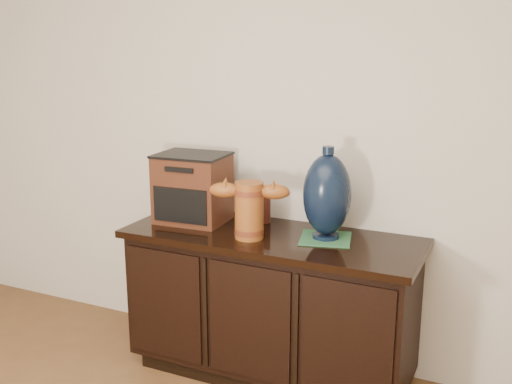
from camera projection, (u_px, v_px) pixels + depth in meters
The scene contains 6 objects.
sideboard at pixel (271, 304), 3.01m from camera, with size 1.46×0.56×0.75m.
terracotta_vessel at pixel (249, 207), 2.83m from camera, with size 0.39×0.18×0.27m.
tv_radio at pixel (193, 188), 3.10m from camera, with size 0.37×0.31×0.36m.
green_mat at pixel (326, 238), 2.85m from camera, with size 0.24×0.24×0.01m, color #295C36.
lamp_base at pixel (327, 195), 2.80m from camera, with size 0.27×0.27×0.44m.
spray_can at pixel (265, 207), 3.10m from camera, with size 0.06×0.06×0.17m.
Camera 1 is at (1.10, -0.33, 1.66)m, focal length 42.00 mm.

